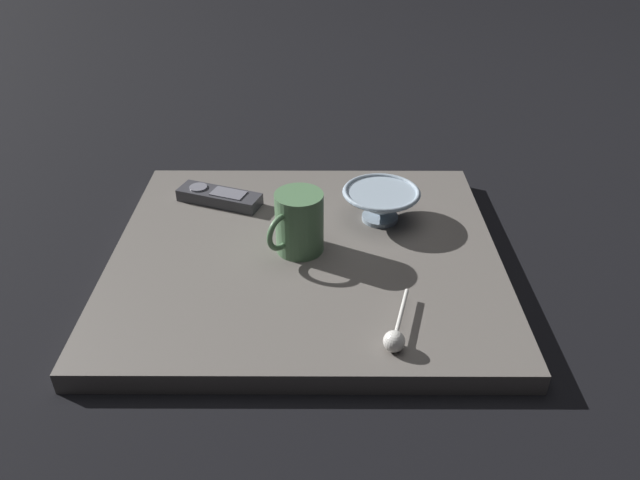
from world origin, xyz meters
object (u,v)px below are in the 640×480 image
tv_remote_near (219,197)px  teaspoon (395,337)px  coffee_mug (299,222)px  cereal_bowl (381,203)px

tv_remote_near → teaspoon: bearing=126.9°
teaspoon → tv_remote_near: size_ratio=0.75×
coffee_mug → teaspoon: 0.27m
cereal_bowl → tv_remote_near: size_ratio=0.83×
teaspoon → tv_remote_near: bearing=-53.1°
coffee_mug → cereal_bowl: bearing=-146.1°
teaspoon → tv_remote_near: 0.48m
coffee_mug → tv_remote_near: 0.22m
teaspoon → cereal_bowl: bearing=-91.2°
cereal_bowl → teaspoon: (0.01, 0.33, -0.02)m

